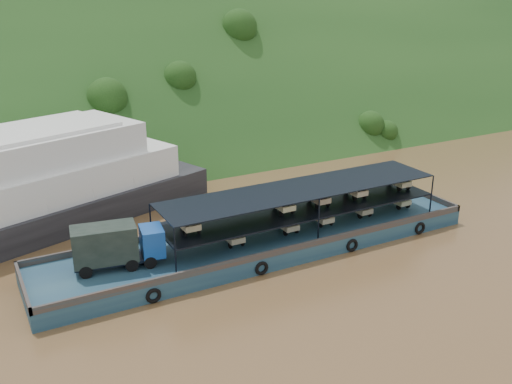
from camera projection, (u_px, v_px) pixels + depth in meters
name	position (u px, v px, depth m)	size (l,w,h in m)	color
ground	(294.00, 235.00, 47.14)	(160.00, 160.00, 0.00)	brown
hillside	(153.00, 139.00, 76.90)	(140.00, 28.00, 28.00)	#153714
cargo_barge	(255.00, 239.00, 43.82)	(35.00, 7.18, 4.54)	#16324D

